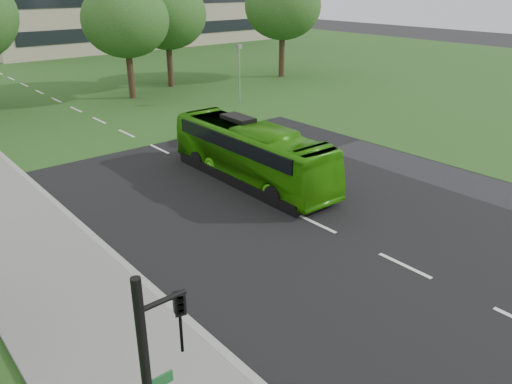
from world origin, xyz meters
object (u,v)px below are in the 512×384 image
Objects in this scene: tree_park_e at (283,6)px; camera_pole at (239,66)px; sedan at (224,127)px; tree_park_c at (125,20)px; bus at (251,153)px; tree_park_d at (167,15)px.

camera_pole is at bearing -147.50° from tree_park_e.
tree_park_c is at bearing -27.37° from sedan.
bus is 2.20× the size of camera_pole.
camera_pole is at bearing -67.29° from sedan.
tree_park_c is 20.64m from bus.
tree_park_c reaches higher than camera_pole.
sedan is (-16.59, -13.05, -5.76)m from tree_park_e.
tree_park_d reaches higher than tree_park_c.
tree_park_e reaches higher than tree_park_c.
camera_pole is (6.26, 6.47, 2.15)m from sedan.
tree_park_d reaches higher than camera_pole.
tree_park_e is at bearing -75.04° from sedan.
tree_park_c is 0.98× the size of tree_park_d.
sedan is (-0.98, -13.54, -5.23)m from tree_park_c.
bus is (-19.59, -19.24, -5.09)m from tree_park_e.
tree_park_e is (10.81, -2.60, 0.45)m from tree_park_d.
tree_park_d is at bearing 166.48° from tree_park_e.
bus is 15.75m from camera_pole.
tree_park_d reaches higher than sedan.
sedan is 0.93× the size of camera_pole.
bus is at bearing -135.52° from tree_park_e.
tree_park_d reaches higher than bus.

